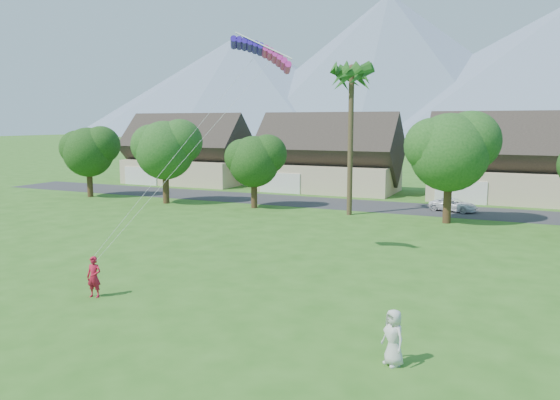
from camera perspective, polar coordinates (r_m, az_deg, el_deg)
The scene contains 10 objects.
ground at distance 20.59m, azimuth -11.98°, elevation -14.22°, with size 500.00×500.00×0.00m, color #2D6019.
street at distance 51.13m, azimuth 11.21°, elevation -0.72°, with size 90.00×7.00×0.01m, color #2D2D30.
kite_flyer at distance 25.92m, azimuth -18.86°, elevation -7.61°, with size 0.68×0.44×1.86m, color #AF142D.
watcher at distance 18.41m, azimuth 11.77°, elevation -13.88°, with size 0.90×0.59×1.85m, color beige.
parked_car at distance 50.07m, azimuth 17.67°, elevation -0.49°, with size 1.87×4.05×1.12m, color white.
mountain_ridge at distance 276.04m, azimuth 24.74°, elevation 11.88°, with size 540.00×240.00×70.00m.
houses_row at distance 59.40m, azimuth 13.78°, elevation 3.76°, with size 72.75×8.19×8.86m.
tree_row at distance 45.03m, azimuth 8.17°, elevation 4.42°, with size 62.27×6.67×8.45m.
fan_palm at distance 45.92m, azimuth 7.51°, elevation 13.14°, with size 3.00×3.00×13.80m.
parafoil_kite at distance 29.90m, azimuth -1.79°, elevation 15.35°, with size 3.65×1.54×0.50m.
Camera 1 is at (11.48, -15.21, 7.79)m, focal length 35.00 mm.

